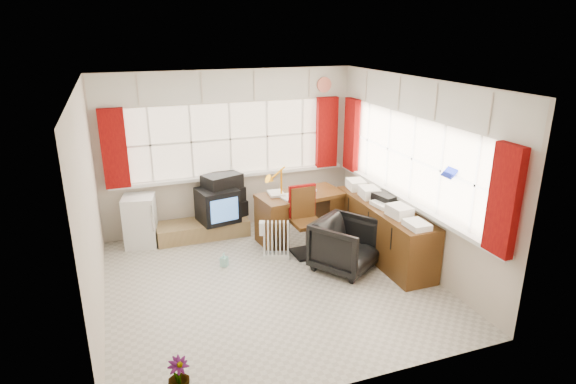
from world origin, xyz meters
name	(u,v)px	position (x,y,z in m)	size (l,w,h in m)	color
ground	(271,282)	(0.00, 0.00, 0.00)	(4.00, 4.00, 0.00)	beige
room_walls	(269,170)	(0.00, 0.00, 1.50)	(4.00, 4.00, 4.00)	beige
window_back	(232,171)	(0.00, 1.94, 0.95)	(3.70, 0.12, 3.60)	#FFE9C9
window_right	(408,195)	(1.94, 0.00, 0.95)	(0.12, 3.70, 3.60)	#FFE9C9
curtains	(312,149)	(0.92, 0.93, 1.46)	(3.83, 3.83, 1.15)	maroon
overhead_cabinets	(315,92)	(0.98, 0.98, 2.25)	(3.98, 3.98, 0.48)	silver
desk	(300,214)	(0.84, 1.12, 0.41)	(1.35, 0.80, 0.77)	#593415
desk_lamp	(281,176)	(0.53, 1.11, 1.05)	(0.17, 0.15, 0.46)	#F39E0A
task_chair	(305,218)	(0.74, 0.70, 0.52)	(0.43, 0.45, 0.98)	black
office_chair	(345,245)	(1.05, 0.02, 0.35)	(0.74, 0.76, 0.69)	black
radiator	(276,243)	(0.28, 0.63, 0.22)	(0.39, 0.26, 0.55)	white
credenza	(383,230)	(1.73, 0.20, 0.40)	(0.50, 2.00, 0.85)	#593415
file_tray	(386,198)	(1.82, 0.33, 0.82)	(0.30, 0.39, 0.13)	black
tv_bench	(203,229)	(-0.55, 1.72, 0.12)	(1.40, 0.50, 0.25)	#A78A53
crt_tv	(218,205)	(-0.31, 1.67, 0.51)	(0.65, 0.62, 0.52)	black
hifi_stack	(223,197)	(-0.20, 1.80, 0.58)	(0.78, 0.64, 0.70)	black
mini_fridge	(140,221)	(-1.46, 1.75, 0.38)	(0.52, 0.53, 0.76)	white
spray_bottle_a	(203,228)	(-0.55, 1.70, 0.16)	(0.12, 0.12, 0.31)	white
spray_bottle_b	(224,259)	(-0.46, 0.64, 0.10)	(0.09, 0.09, 0.20)	#98E3D5
flower_vase	(179,377)	(-1.37, -1.59, 0.18)	(0.20, 0.20, 0.35)	black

